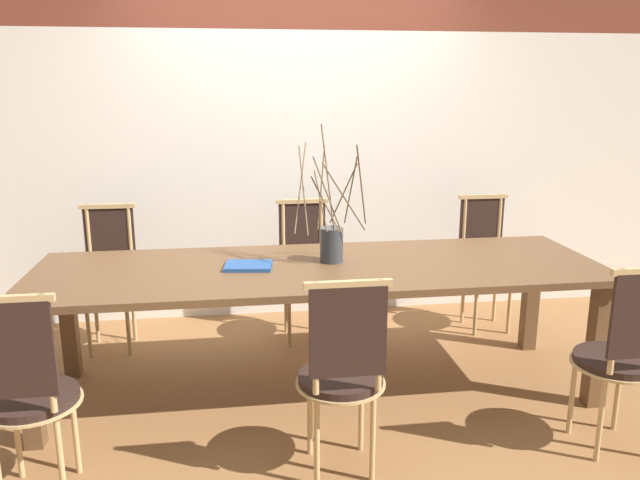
% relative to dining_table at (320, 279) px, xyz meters
% --- Properties ---
extents(ground_plane, '(16.00, 16.00, 0.00)m').
position_rel_dining_table_xyz_m(ground_plane, '(0.00, 0.00, -0.69)').
color(ground_plane, olive).
extents(wall_rear, '(12.00, 0.06, 3.20)m').
position_rel_dining_table_xyz_m(wall_rear, '(0.00, 1.36, 0.91)').
color(wall_rear, white).
rests_on(wall_rear, ground_plane).
extents(dining_table, '(3.22, 1.01, 0.77)m').
position_rel_dining_table_xyz_m(dining_table, '(0.00, 0.00, 0.00)').
color(dining_table, brown).
rests_on(dining_table, ground_plane).
extents(chair_near_leftend, '(0.42, 0.42, 0.98)m').
position_rel_dining_table_xyz_m(chair_near_leftend, '(-1.36, -0.84, -0.16)').
color(chair_near_leftend, black).
rests_on(chair_near_leftend, ground_plane).
extents(chair_near_left, '(0.42, 0.42, 0.98)m').
position_rel_dining_table_xyz_m(chair_near_left, '(-0.02, -0.84, -0.16)').
color(chair_near_left, black).
rests_on(chair_near_left, ground_plane).
extents(chair_near_center, '(0.42, 0.42, 0.98)m').
position_rel_dining_table_xyz_m(chair_near_center, '(1.35, -0.84, -0.16)').
color(chair_near_center, black).
rests_on(chair_near_center, ground_plane).
extents(chair_far_leftend, '(0.42, 0.42, 0.98)m').
position_rel_dining_table_xyz_m(chair_far_leftend, '(-1.33, 0.84, -0.16)').
color(chair_far_leftend, black).
rests_on(chair_far_leftend, ground_plane).
extents(chair_far_left, '(0.42, 0.42, 0.98)m').
position_rel_dining_table_xyz_m(chair_far_left, '(0.01, 0.84, -0.16)').
color(chair_far_left, black).
rests_on(chair_far_left, ground_plane).
extents(chair_far_center, '(0.42, 0.42, 0.98)m').
position_rel_dining_table_xyz_m(chair_far_center, '(1.35, 0.84, -0.16)').
color(chair_far_center, black).
rests_on(chair_far_center, ground_plane).
extents(vase_centerpiece, '(0.45, 0.45, 0.79)m').
position_rel_dining_table_xyz_m(vase_centerpiece, '(0.08, 0.07, 0.21)').
color(vase_centerpiece, '#33383D').
rests_on(vase_centerpiece, dining_table).
extents(book_stack, '(0.28, 0.23, 0.02)m').
position_rel_dining_table_xyz_m(book_stack, '(-0.41, 0.02, 0.09)').
color(book_stack, '#234C8C').
rests_on(book_stack, dining_table).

